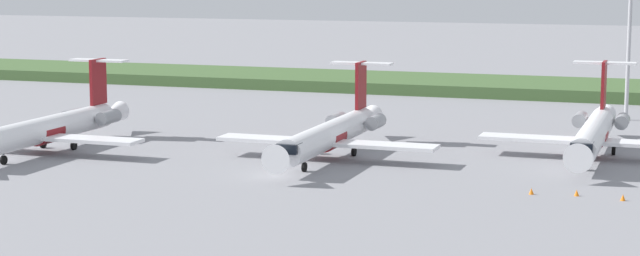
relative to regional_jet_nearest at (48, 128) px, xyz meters
The scene contains 9 objects.
ground_plane 37.69m from the regional_jet_nearest, 41.55° to the left, with size 500.00×500.00×0.00m, color gray.
grass_berm 76.09m from the regional_jet_nearest, 68.29° to the left, with size 320.00×20.00×1.75m, color #426033.
regional_jet_nearest is the anchor object (origin of this frame).
regional_jet_second 30.03m from the regional_jet_nearest, 11.84° to the left, with size 22.81×31.00×9.00m.
regional_jet_third 56.88m from the regional_jet_nearest, 15.85° to the left, with size 22.81×31.00×9.00m.
antenna_mast 72.29m from the regional_jet_nearest, 38.51° to the left, with size 4.40×0.50×27.06m.
safety_cone_front_marker 51.74m from the regional_jet_nearest, ahead, with size 0.44×0.44×0.55m, color orange.
safety_cone_mid_marker 55.41m from the regional_jet_nearest, ahead, with size 0.44×0.44×0.55m, color orange.
safety_cone_rear_marker 59.32m from the regional_jet_nearest, ahead, with size 0.44×0.44×0.55m, color orange.
Camera 1 is at (36.06, -93.24, 19.44)m, focal length 61.37 mm.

